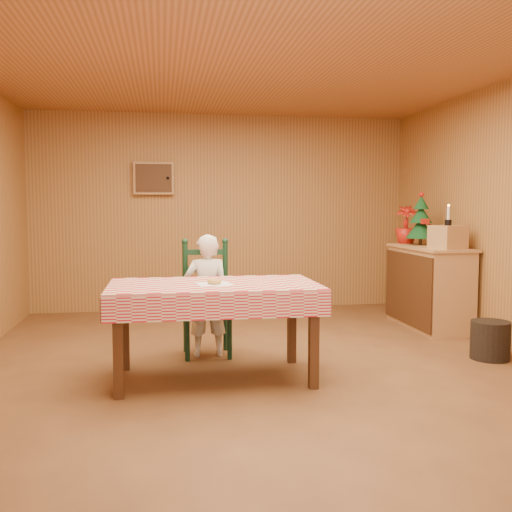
{
  "coord_description": "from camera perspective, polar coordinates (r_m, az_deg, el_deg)",
  "views": [
    {
      "loc": [
        -0.8,
        -4.65,
        1.37
      ],
      "look_at": [
        0.0,
        0.2,
        0.95
      ],
      "focal_mm": 40.0,
      "sensor_mm": 36.0,
      "label": 1
    }
  ],
  "objects": [
    {
      "name": "seated_child",
      "position": [
        5.28,
        -4.94,
        -3.94
      ],
      "size": [
        0.41,
        0.27,
        1.12
      ],
      "primitive_type": "imported",
      "rotation": [
        0.0,
        0.0,
        3.14
      ],
      "color": "white",
      "rests_on": "ground"
    },
    {
      "name": "storage_bin",
      "position": [
        5.62,
        22.38,
        -7.79
      ],
      "size": [
        0.36,
        0.36,
        0.35
      ],
      "primitive_type": "cylinder",
      "rotation": [
        0.0,
        0.0,
        0.05
      ],
      "color": "black",
      "rests_on": "ground"
    },
    {
      "name": "candle_set",
      "position": [
        6.4,
        18.67,
        3.5
      ],
      "size": [
        0.07,
        0.07,
        0.22
      ],
      "color": "black",
      "rests_on": "crate"
    },
    {
      "name": "christmas_tree",
      "position": [
        6.98,
        16.16,
        3.38
      ],
      "size": [
        0.34,
        0.34,
        0.62
      ],
      "color": "#482713",
      "rests_on": "shelf_unit"
    },
    {
      "name": "ladder_chair",
      "position": [
        5.34,
        -4.98,
        -4.48
      ],
      "size": [
        0.44,
        0.4,
        1.08
      ],
      "color": "black",
      "rests_on": "ground"
    },
    {
      "name": "crate",
      "position": [
        6.4,
        18.63,
        1.8
      ],
      "size": [
        0.37,
        0.37,
        0.25
      ],
      "primitive_type": "cube",
      "rotation": [
        0.0,
        0.0,
        0.27
      ],
      "color": "tan",
      "rests_on": "shelf_unit"
    },
    {
      "name": "napkin",
      "position": [
        4.48,
        -4.19,
        -2.81
      ],
      "size": [
        0.29,
        0.29,
        0.0
      ],
      "primitive_type": "cube",
      "rotation": [
        0.0,
        0.0,
        0.12
      ],
      "color": "white",
      "rests_on": "dining_table"
    },
    {
      "name": "ground",
      "position": [
        4.92,
        0.39,
        -11.3
      ],
      "size": [
        6.0,
        6.0,
        0.0
      ],
      "primitive_type": "plane",
      "color": "brown",
      "rests_on": "ground"
    },
    {
      "name": "shelf_unit",
      "position": [
        6.81,
        16.85,
        -2.97
      ],
      "size": [
        0.54,
        1.24,
        0.93
      ],
      "color": "tan",
      "rests_on": "ground"
    },
    {
      "name": "donut",
      "position": [
        4.47,
        -4.19,
        -2.55
      ],
      "size": [
        0.12,
        0.12,
        0.04
      ],
      "primitive_type": "torus",
      "rotation": [
        0.0,
        0.0,
        0.06
      ],
      "color": "gold",
      "rests_on": "napkin"
    },
    {
      "name": "cabin_walls",
      "position": [
        5.27,
        -0.62,
        9.84
      ],
      "size": [
        5.1,
        6.05,
        2.65
      ],
      "color": "#A7733C",
      "rests_on": "ground"
    },
    {
      "name": "dining_table",
      "position": [
        4.54,
        -4.24,
        -3.78
      ],
      "size": [
        1.66,
        0.96,
        0.77
      ],
      "color": "#482713",
      "rests_on": "ground"
    },
    {
      "name": "flower_arrangement",
      "position": [
        7.23,
        14.77,
        3.06
      ],
      "size": [
        0.34,
        0.34,
        0.46
      ],
      "primitive_type": "imported",
      "rotation": [
        0.0,
        0.0,
        -0.41
      ],
      "color": "#B41A10",
      "rests_on": "shelf_unit"
    }
  ]
}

